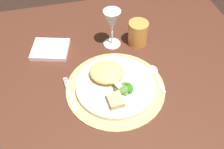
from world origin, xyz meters
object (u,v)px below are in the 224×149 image
(dining_table, at_px, (97,104))
(dinner_plate, at_px, (115,86))
(napkin, at_px, (50,49))
(fork, at_px, (70,95))
(spoon, at_px, (156,74))
(amber_tumbler, at_px, (138,33))
(wine_glass, at_px, (112,23))

(dining_table, bearing_deg, dinner_plate, -45.06)
(dining_table, distance_m, napkin, 0.29)
(dinner_plate, bearing_deg, fork, 178.76)
(spoon, xyz_separation_m, napkin, (-0.36, 0.22, 0.00))
(dinner_plate, distance_m, spoon, 0.16)
(spoon, height_order, amber_tumbler, amber_tumbler)
(dining_table, xyz_separation_m, wine_glass, (0.10, 0.17, 0.26))
(spoon, relative_size, napkin, 0.94)
(fork, height_order, amber_tumbler, amber_tumbler)
(wine_glass, bearing_deg, dining_table, -122.03)
(spoon, height_order, wine_glass, wine_glass)
(dining_table, xyz_separation_m, napkin, (-0.14, 0.19, 0.16))
(spoon, height_order, napkin, napkin)
(dining_table, xyz_separation_m, fork, (-0.10, -0.06, 0.16))
(dinner_plate, bearing_deg, amber_tumbler, 55.82)
(napkin, relative_size, amber_tumbler, 1.45)
(napkin, relative_size, wine_glass, 0.88)
(napkin, bearing_deg, dining_table, -52.55)
(napkin, xyz_separation_m, wine_glass, (0.25, -0.02, 0.10))
(dining_table, relative_size, napkin, 9.21)
(dinner_plate, height_order, spoon, dinner_plate)
(dinner_plate, relative_size, fork, 1.77)
(fork, height_order, napkin, napkin)
(napkin, bearing_deg, wine_glass, -4.17)
(dining_table, height_order, dinner_plate, dinner_plate)
(napkin, bearing_deg, amber_tumbler, -5.17)
(fork, height_order, wine_glass, wine_glass)
(fork, height_order, spoon, spoon)
(dinner_plate, relative_size, spoon, 2.06)
(dining_table, xyz_separation_m, spoon, (0.22, -0.04, 0.16))
(dinner_plate, distance_m, wine_glass, 0.25)
(dinner_plate, xyz_separation_m, fork, (-0.16, 0.00, -0.01))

